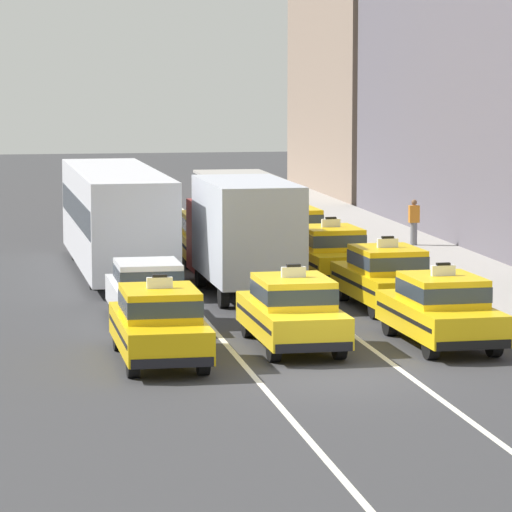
{
  "coord_description": "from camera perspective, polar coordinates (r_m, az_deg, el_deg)",
  "views": [
    {
      "loc": [
        -7.06,
        -30.57,
        6.52
      ],
      "look_at": [
        0.15,
        10.04,
        1.3
      ],
      "focal_mm": 107.67,
      "sensor_mm": 36.0,
      "label": 1
    }
  ],
  "objects": [
    {
      "name": "pedestrian_mid_block",
      "position": [
        54.01,
        5.89,
        1.27
      ],
      "size": [
        0.36,
        0.24,
        1.6
      ],
      "color": "slate",
      "rests_on": "sidewalk_curb"
    },
    {
      "name": "taxi_left_nearest",
      "position": [
        33.49,
        -3.61,
        -2.5
      ],
      "size": [
        1.85,
        4.57,
        1.96
      ],
      "color": "black",
      "rests_on": "ground"
    },
    {
      "name": "sedan_left_second",
      "position": [
        38.54,
        -4.04,
        -1.27
      ],
      "size": [
        1.79,
        4.31,
        1.58
      ],
      "color": "black",
      "rests_on": "ground"
    },
    {
      "name": "taxi_center_nearest",
      "position": [
        35.11,
        1.36,
        -2.04
      ],
      "size": [
        1.88,
        4.59,
        1.96
      ],
      "color": "black",
      "rests_on": "ground"
    },
    {
      "name": "ground_plane",
      "position": [
        32.05,
        2.88,
        -4.54
      ],
      "size": [
        160.0,
        160.0,
        0.0
      ],
      "primitive_type": "plane",
      "color": "#353538"
    },
    {
      "name": "lane_stripe_center_right",
      "position": [
        51.72,
        -0.35,
        -0.03
      ],
      "size": [
        0.14,
        80.0,
        0.01
      ],
      "primitive_type": "cube",
      "color": "silver",
      "rests_on": "ground"
    },
    {
      "name": "taxi_center_third",
      "position": [
        50.1,
        -1.83,
        0.74
      ],
      "size": [
        1.91,
        4.6,
        1.96
      ],
      "color": "black",
      "rests_on": "ground"
    },
    {
      "name": "lane_stripe_left_center",
      "position": [
        51.28,
        -3.88,
        -0.1
      ],
      "size": [
        0.14,
        80.0,
        0.01
      ],
      "primitive_type": "cube",
      "color": "silver",
      "rests_on": "ground"
    },
    {
      "name": "taxi_right_fourth",
      "position": [
        51.7,
        1.35,
        0.95
      ],
      "size": [
        1.96,
        4.62,
        1.96
      ],
      "color": "black",
      "rests_on": "ground"
    },
    {
      "name": "sedan_right_sixth",
      "position": [
        62.18,
        -0.52,
        1.98
      ],
      "size": [
        1.77,
        4.31,
        1.58
      ],
      "color": "black",
      "rests_on": "ground"
    },
    {
      "name": "taxi_right_nearest",
      "position": [
        35.62,
        6.89,
        -1.95
      ],
      "size": [
        1.96,
        4.62,
        1.96
      ],
      "color": "black",
      "rests_on": "ground"
    },
    {
      "name": "taxi_right_fifth",
      "position": [
        57.22,
        0.29,
        1.55
      ],
      "size": [
        1.9,
        4.59,
        1.96
      ],
      "color": "black",
      "rests_on": "ground"
    },
    {
      "name": "taxi_right_third",
      "position": [
        45.77,
        2.76,
        0.12
      ],
      "size": [
        1.98,
        4.62,
        1.96
      ],
      "color": "black",
      "rests_on": "ground"
    },
    {
      "name": "box_truck_center_second",
      "position": [
        43.22,
        -0.52,
        0.91
      ],
      "size": [
        2.4,
        7.0,
        3.27
      ],
      "color": "black",
      "rests_on": "ground"
    },
    {
      "name": "taxi_right_second",
      "position": [
        40.84,
        4.85,
        -0.75
      ],
      "size": [
        2.01,
        4.63,
        1.96
      ],
      "color": "black",
      "rests_on": "ground"
    },
    {
      "name": "sidewalk_curb",
      "position": [
        48.18,
        7.24,
        -0.53
      ],
      "size": [
        4.0,
        90.0,
        0.15
      ],
      "primitive_type": "cube",
      "color": "#9E9993",
      "rests_on": "ground"
    },
    {
      "name": "bus_left_third",
      "position": [
        47.79,
        -5.23,
        1.54
      ],
      "size": [
        2.72,
        11.24,
        3.22
      ],
      "color": "black",
      "rests_on": "ground"
    }
  ]
}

